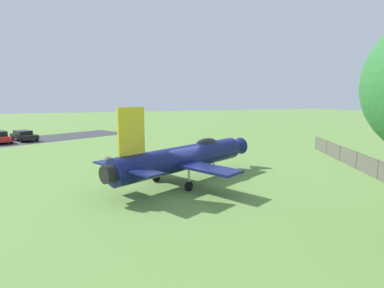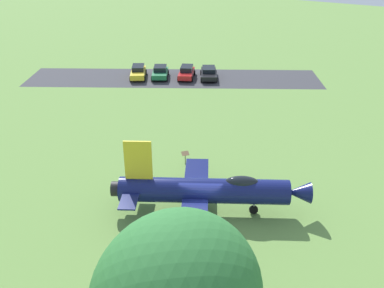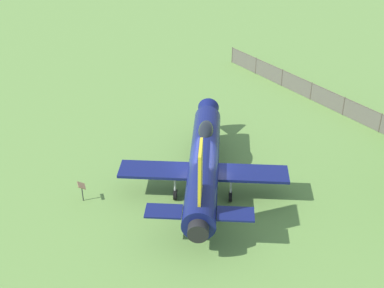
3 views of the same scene
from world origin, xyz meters
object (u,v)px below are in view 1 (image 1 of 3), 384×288
parked_car_black (24,135)px  parked_car_red (0,137)px  display_jet (187,157)px  info_plaque (109,161)px

parked_car_black → parked_car_red: size_ratio=1.08×
display_jet → parked_car_red: (-24.62, -17.02, -1.00)m
parked_car_black → info_plaque: bearing=-6.2°
parked_car_black → parked_car_red: 2.86m
display_jet → parked_car_red: bearing=95.8°
info_plaque → parked_car_black: (-21.16, -9.60, -0.13)m
display_jet → parked_car_black: 29.83m
display_jet → info_plaque: 7.00m
parked_car_black → display_jet: bearing=-1.4°
info_plaque → parked_car_black: bearing=-155.6°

